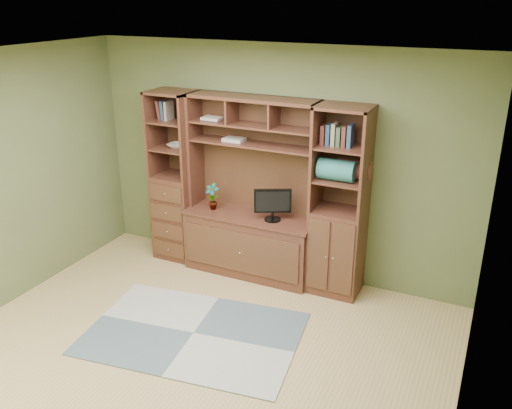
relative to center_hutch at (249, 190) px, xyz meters
The scene contains 11 objects.
room 1.77m from the center_hutch, 82.71° to the right, with size 4.60×4.10×2.64m.
center_hutch is the anchor object (origin of this frame).
left_tower 1.00m from the center_hutch, behind, with size 0.50×0.45×2.05m, color #50291C.
right_tower 1.03m from the center_hutch, ahead, with size 0.55×0.45×2.05m, color #50291C.
rug 1.70m from the center_hutch, 87.84° to the right, with size 2.02×1.34×0.01m, color gray.
monitor 0.30m from the center_hutch, ahead, with size 0.41×0.18×0.50m, color black.
orchid 0.48m from the center_hutch, behind, with size 0.16×0.11×0.31m, color #B4473D.
magazines 0.59m from the center_hutch, 158.54° to the left, with size 0.23×0.17×0.04m, color #B6A89B.
bowl 1.03m from the center_hutch, behind, with size 0.21×0.21×0.05m, color beige.
blanket_teal 1.06m from the center_hutch, ahead, with size 0.38×0.22×0.22m, color #2C746C.
blanket_red 1.20m from the center_hutch, ahead, with size 0.35×0.19×0.19m, color brown.
Camera 1 is at (2.26, -3.36, 3.09)m, focal length 38.00 mm.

